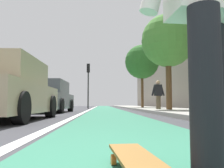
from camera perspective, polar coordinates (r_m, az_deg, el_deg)
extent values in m
plane|color=#38383D|center=(10.38, -0.60, -6.82)|extent=(80.00, 80.00, 0.00)
cube|color=#2D7256|center=(24.37, -1.64, -5.58)|extent=(56.00, 2.02, 0.00)
cube|color=silver|center=(20.39, -4.76, -5.74)|extent=(52.00, 0.16, 0.01)
cube|color=#9E9B93|center=(18.72, 8.73, -5.61)|extent=(52.00, 3.20, 0.13)
cube|color=gray|center=(23.74, 14.33, 5.54)|extent=(40.00, 1.20, 9.08)
cylinder|color=orange|center=(1.65, 0.35, -17.14)|extent=(0.07, 0.04, 0.07)
cylinder|color=orange|center=(1.68, 6.39, -16.89)|extent=(0.07, 0.04, 0.07)
cube|color=silver|center=(1.65, 3.39, -15.42)|extent=(0.07, 0.12, 0.02)
cube|color=olive|center=(1.36, 5.77, -16.79)|extent=(0.85, 0.27, 0.02)
cylinder|color=black|center=(1.13, 20.93, -3.36)|extent=(0.14, 0.14, 0.82)
cylinder|color=black|center=(1.44, 22.43, -3.54)|extent=(0.14, 0.14, 0.82)
cube|color=tan|center=(6.55, -24.14, -3.04)|extent=(4.10, 1.96, 0.70)
cube|color=tan|center=(6.46, -24.47, 2.77)|extent=(2.27, 1.78, 0.60)
cube|color=#4C606B|center=(7.49, -21.11, 1.69)|extent=(0.07, 1.66, 0.51)
cylinder|color=black|center=(7.48, -14.05, -5.07)|extent=(0.64, 0.23, 0.64)
cylinder|color=black|center=(5.05, -20.37, -5.18)|extent=(0.64, 0.23, 0.64)
cube|color=#4C5156|center=(11.96, -14.67, -3.86)|extent=(4.19, 1.97, 0.70)
cube|color=#4C5156|center=(11.84, -14.79, -0.70)|extent=(2.33, 1.76, 0.60)
cube|color=#4C606B|center=(12.94, -13.52, -1.05)|extent=(0.10, 1.60, 0.51)
cylinder|color=black|center=(13.43, -16.90, -4.78)|extent=(0.64, 0.24, 0.64)
cylinder|color=black|center=(13.04, -9.59, -4.92)|extent=(0.64, 0.24, 0.64)
cylinder|color=black|center=(11.00, -20.74, -4.74)|extent=(0.64, 0.24, 0.64)
cylinder|color=black|center=(10.52, -11.87, -4.96)|extent=(0.64, 0.24, 0.64)
cylinder|color=#2D2D2D|center=(22.42, -5.55, -1.46)|extent=(0.12, 0.12, 3.27)
cube|color=black|center=(22.63, -5.51, 3.69)|extent=(0.24, 0.28, 0.80)
sphere|color=red|center=(22.80, -5.49, 4.29)|extent=(0.16, 0.16, 0.16)
sphere|color=#392907|center=(22.76, -5.49, 3.64)|extent=(0.16, 0.16, 0.16)
sphere|color=black|center=(22.72, -5.50, 2.99)|extent=(0.16, 0.16, 0.16)
cylinder|color=brown|center=(12.03, 13.03, -0.30)|extent=(0.28, 0.28, 2.56)
sphere|color=#4C8C38|center=(12.38, 12.85, 9.81)|extent=(2.56, 2.56, 2.56)
cylinder|color=brown|center=(19.54, 7.03, -1.67)|extent=(0.21, 0.21, 2.80)
sphere|color=#2D6B28|center=(19.80, 6.96, 5.12)|extent=(2.70, 2.70, 2.70)
cylinder|color=brown|center=(13.47, 10.95, -4.49)|extent=(0.14, 0.14, 0.83)
cylinder|color=brown|center=(13.17, 10.44, -4.50)|extent=(0.14, 0.14, 0.83)
cube|color=black|center=(13.47, 10.97, -6.10)|extent=(0.26, 0.10, 0.07)
cube|color=black|center=(13.35, 10.60, -1.43)|extent=(0.24, 0.40, 0.60)
cylinder|color=black|center=(13.40, 11.60, -1.42)|extent=(0.09, 0.24, 0.61)
cylinder|color=black|center=(13.29, 9.58, -1.43)|extent=(0.09, 0.24, 0.61)
sphere|color=tan|center=(13.38, 10.57, 0.34)|extent=(0.22, 0.22, 0.22)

